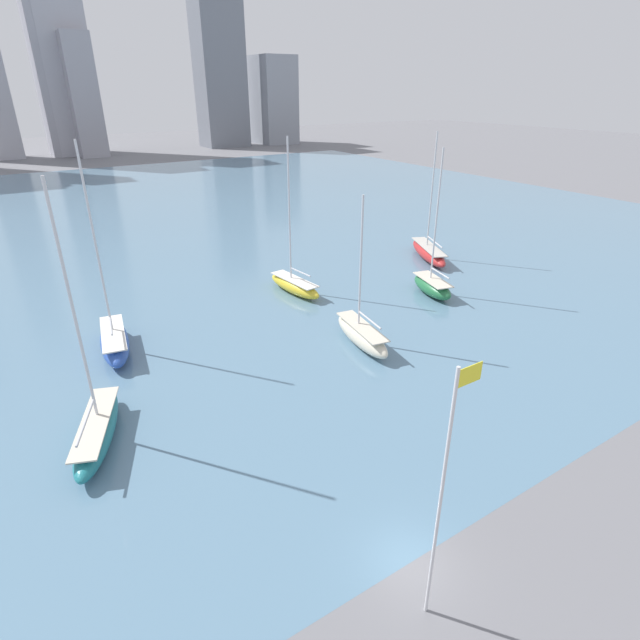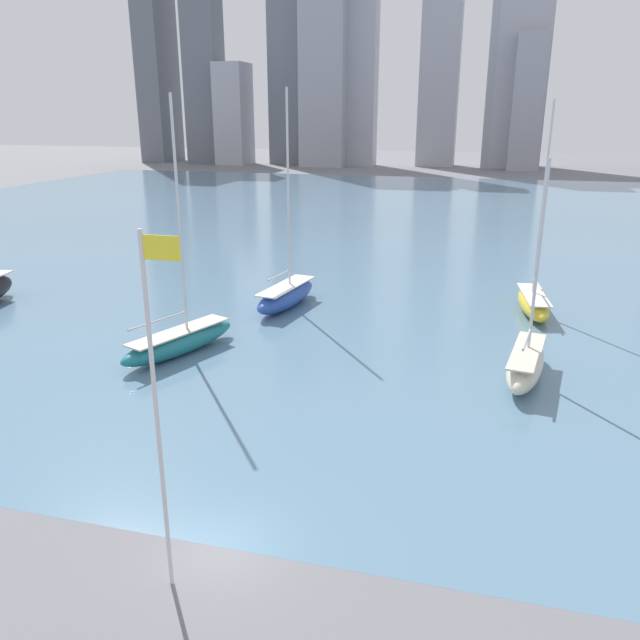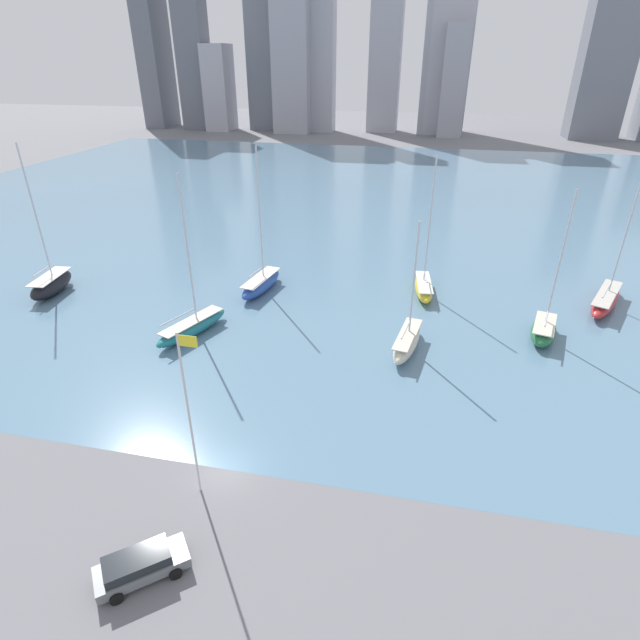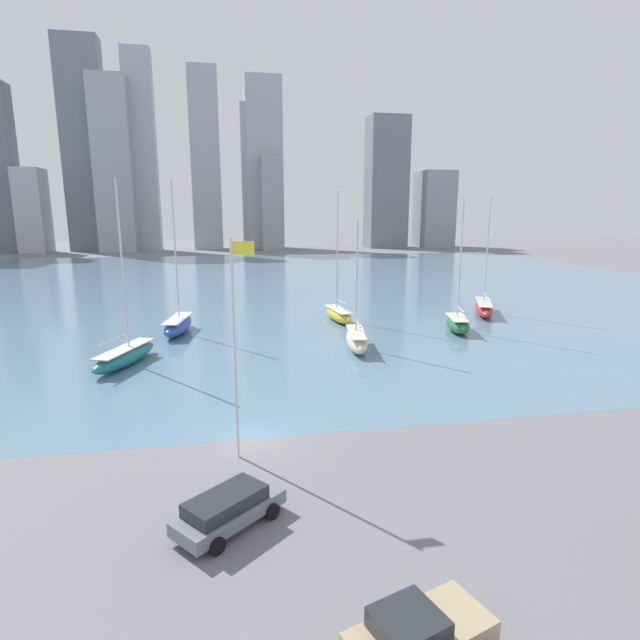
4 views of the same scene
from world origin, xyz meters
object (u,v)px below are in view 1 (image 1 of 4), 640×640
object	(u,v)px
sailboat_cream	(362,334)
sailboat_teal	(97,429)
sailboat_blue	(114,340)
sailboat_yellow	(294,284)
sailboat_red	(428,252)
sailboat_green	(432,286)
flag_pole	(442,494)

from	to	relation	value
sailboat_cream	sailboat_teal	distance (m)	21.53
sailboat_blue	sailboat_yellow	xyz separation A→B (m)	(19.13, 3.32, -0.10)
sailboat_red	sailboat_green	xyz separation A→B (m)	(-8.11, -8.99, 0.04)
sailboat_blue	sailboat_green	distance (m)	31.56
sailboat_green	sailboat_blue	bearing A→B (deg)	-174.72
sailboat_teal	sailboat_yellow	bearing A→B (deg)	54.46
flag_pole	sailboat_blue	size ratio (longest dim) A/B	0.71
sailboat_teal	sailboat_green	bearing A→B (deg)	31.94
sailboat_cream	sailboat_green	size ratio (longest dim) A/B	0.85
flag_pole	sailboat_teal	distance (m)	22.04
sailboat_blue	flag_pole	bearing A→B (deg)	-69.96
flag_pole	sailboat_green	size ratio (longest dim) A/B	0.80
sailboat_green	sailboat_red	bearing A→B (deg)	62.30
sailboat_cream	sailboat_yellow	xyz separation A→B (m)	(1.19, 13.44, -0.06)
sailboat_cream	sailboat_yellow	size ratio (longest dim) A/B	0.80
sailboat_blue	sailboat_cream	world-z (taller)	sailboat_blue
sailboat_green	sailboat_yellow	distance (m)	14.61
sailboat_blue	sailboat_teal	distance (m)	12.09
flag_pole	sailboat_yellow	world-z (taller)	sailboat_yellow
sailboat_cream	sailboat_red	bearing A→B (deg)	42.46
sailboat_cream	flag_pole	bearing A→B (deg)	-111.48
sailboat_cream	sailboat_blue	bearing A→B (deg)	159.48
sailboat_green	sailboat_yellow	size ratio (longest dim) A/B	0.94
sailboat_green	sailboat_cream	bearing A→B (deg)	-144.38
flag_pole	sailboat_blue	world-z (taller)	sailboat_blue
sailboat_red	sailboat_yellow	distance (m)	20.15
flag_pole	sailboat_yellow	xyz separation A→B (m)	(13.27, 34.04, -5.49)
sailboat_teal	sailboat_red	size ratio (longest dim) A/B	1.04
flag_pole	sailboat_teal	world-z (taller)	sailboat_teal
sailboat_blue	sailboat_teal	world-z (taller)	sailboat_blue
flag_pole	sailboat_cream	distance (m)	24.50
sailboat_red	sailboat_green	size ratio (longest dim) A/B	1.03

